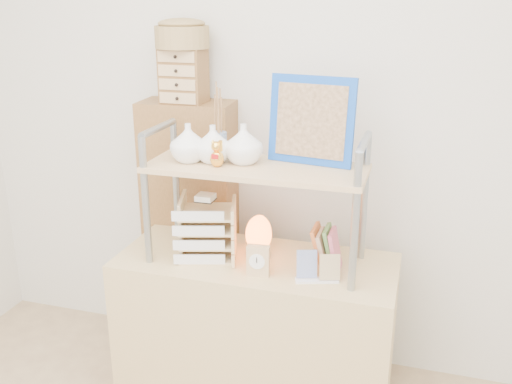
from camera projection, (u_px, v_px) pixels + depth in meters
room_shell at (163, 51)px, 1.42m from camera, size 3.42×3.41×2.61m
desk at (256, 335)px, 2.58m from camera, size 1.20×0.50×0.75m
cabinet at (192, 232)px, 2.94m from camera, size 0.47×0.27×1.35m
hutch at (246, 158)px, 2.34m from camera, size 0.90×0.34×0.78m
letter_tray at (207, 232)px, 2.45m from camera, size 0.29×0.28×0.29m
salt_lamp at (259, 235)px, 2.47m from camera, size 0.12×0.11×0.19m
desk_clock at (258, 261)px, 2.30m from camera, size 0.09×0.05×0.13m
postcard_stand at (317, 273)px, 2.26m from camera, size 0.18×0.10×0.12m
drawer_chest at (184, 76)px, 2.66m from camera, size 0.20×0.16×0.25m
woven_basket at (182, 37)px, 2.61m from camera, size 0.25×0.25×0.10m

